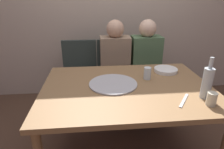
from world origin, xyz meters
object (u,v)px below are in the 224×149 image
object	(u,v)px
wine_bottle	(207,82)
tumbler_near	(147,73)
chair_middle	(114,71)
pizza_tray	(113,84)
guest_in_beanie	(147,64)
plate_stack	(166,70)
dining_table	(127,94)
table_knife	(184,100)
tumbler_far	(212,99)
guest_in_sweater	(116,65)
chair_right	(144,70)
chair_left	(80,72)

from	to	relation	value
wine_bottle	tumbler_near	bearing A→B (deg)	131.90
chair_middle	wine_bottle	bearing A→B (deg)	115.66
pizza_tray	guest_in_beanie	world-z (taller)	guest_in_beanie
wine_bottle	guest_in_beanie	world-z (taller)	guest_in_beanie
plate_stack	dining_table	bearing A→B (deg)	-146.45
table_knife	tumbler_far	bearing A→B (deg)	102.25
tumbler_near	table_knife	xyz separation A→B (m)	(0.17, -0.41, -0.05)
pizza_tray	wine_bottle	xyz separation A→B (m)	(0.66, -0.29, 0.12)
dining_table	plate_stack	xyz separation A→B (m)	(0.44, 0.29, 0.09)
chair_middle	guest_in_beanie	bearing A→B (deg)	158.75
chair_middle	guest_in_sweater	bearing A→B (deg)	90.00
pizza_tray	chair_right	size ratio (longest dim) A/B	0.46
tumbler_far	chair_right	size ratio (longest dim) A/B	0.11
pizza_tray	chair_right	distance (m)	1.02
dining_table	plate_stack	distance (m)	0.53
pizza_tray	plate_stack	world-z (taller)	plate_stack
pizza_tray	tumbler_near	bearing A→B (deg)	15.36
dining_table	tumbler_far	bearing A→B (deg)	-33.33
wine_bottle	chair_middle	distance (m)	1.32
dining_table	chair_right	xyz separation A→B (m)	(0.38, 0.91, -0.14)
plate_stack	tumbler_far	bearing A→B (deg)	-81.52
tumbler_far	guest_in_sweater	bearing A→B (deg)	116.06
dining_table	chair_right	distance (m)	0.99
chair_left	guest_in_beanie	bearing A→B (deg)	169.74
dining_table	tumbler_far	world-z (taller)	tumbler_far
table_knife	guest_in_sweater	distance (m)	1.10
wine_bottle	guest_in_sweater	distance (m)	1.16
tumbler_far	guest_in_sweater	xyz separation A→B (m)	(-0.54, 1.10, -0.14)
plate_stack	chair_right	xyz separation A→B (m)	(-0.06, 0.62, -0.23)
dining_table	wine_bottle	world-z (taller)	wine_bottle
wine_bottle	table_knife	xyz separation A→B (m)	(-0.17, -0.03, -0.12)
dining_table	chair_middle	xyz separation A→B (m)	(-0.01, 0.91, -0.14)
guest_in_sweater	tumbler_near	bearing A→B (deg)	109.05
pizza_tray	chair_left	world-z (taller)	chair_left
guest_in_beanie	plate_stack	bearing A→B (deg)	96.78
wine_bottle	plate_stack	distance (m)	0.55
dining_table	wine_bottle	distance (m)	0.63
dining_table	tumbler_far	distance (m)	0.65
chair_middle	guest_in_beanie	world-z (taller)	guest_in_beanie
pizza_tray	chair_middle	bearing A→B (deg)	83.12
tumbler_near	table_knife	bearing A→B (deg)	-67.98
tumbler_far	table_knife	xyz separation A→B (m)	(-0.16, 0.07, -0.04)
chair_right	guest_in_beanie	size ratio (longest dim) A/B	0.77
plate_stack	chair_left	xyz separation A→B (m)	(-0.89, 0.62, -0.23)
plate_stack	chair_middle	size ratio (longest dim) A/B	0.25
pizza_tray	plate_stack	bearing A→B (deg)	23.95
tumbler_near	guest_in_beanie	distance (m)	0.66
dining_table	table_knife	bearing A→B (deg)	-36.71
tumbler_near	chair_middle	bearing A→B (deg)	105.53
tumbler_near	guest_in_beanie	bearing A→B (deg)	74.37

